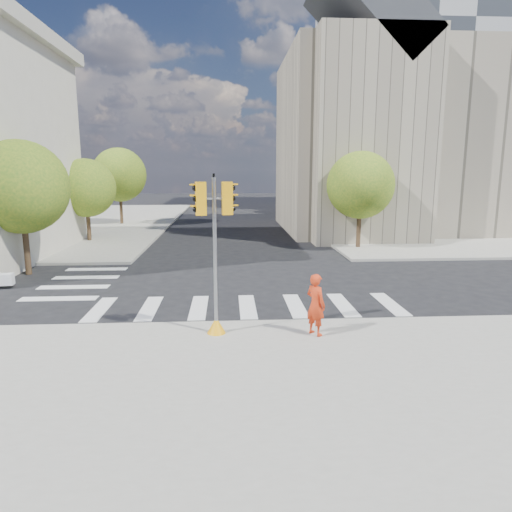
{
  "coord_description": "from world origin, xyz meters",
  "views": [
    {
      "loc": [
        -0.79,
        -18.29,
        5.03
      ],
      "look_at": [
        0.16,
        -2.95,
        2.1
      ],
      "focal_mm": 32.0,
      "sensor_mm": 36.0,
      "label": 1
    }
  ],
  "objects_px": {
    "traffic_signal": "(215,268)",
    "lamp_far": "(314,174)",
    "lamp_near": "(352,176)",
    "photographer": "(316,304)"
  },
  "relations": [
    {
      "from": "lamp_near",
      "to": "lamp_far",
      "type": "xyz_separation_m",
      "value": [
        0.0,
        14.0,
        0.0
      ]
    },
    {
      "from": "lamp_near",
      "to": "photographer",
      "type": "xyz_separation_m",
      "value": [
        -6.22,
        -19.41,
        -3.5
      ]
    },
    {
      "from": "lamp_near",
      "to": "photographer",
      "type": "height_order",
      "value": "lamp_near"
    },
    {
      "from": "lamp_far",
      "to": "photographer",
      "type": "xyz_separation_m",
      "value": [
        -6.22,
        -33.41,
        -3.5
      ]
    },
    {
      "from": "lamp_near",
      "to": "traffic_signal",
      "type": "height_order",
      "value": "lamp_near"
    },
    {
      "from": "lamp_near",
      "to": "photographer",
      "type": "relative_size",
      "value": 4.35
    },
    {
      "from": "lamp_far",
      "to": "traffic_signal",
      "type": "distance_m",
      "value": 34.44
    },
    {
      "from": "lamp_far",
      "to": "photographer",
      "type": "distance_m",
      "value": 34.16
    },
    {
      "from": "traffic_signal",
      "to": "lamp_far",
      "type": "bearing_deg",
      "value": 64.82
    },
    {
      "from": "lamp_far",
      "to": "traffic_signal",
      "type": "height_order",
      "value": "lamp_far"
    }
  ]
}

